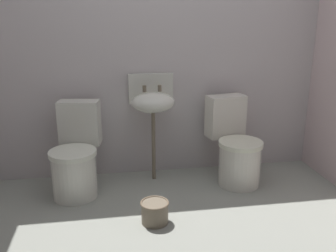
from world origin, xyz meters
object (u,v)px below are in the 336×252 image
Objects in this scene: sink at (153,101)px; bucket at (155,212)px; toilet_left at (76,158)px; toilet_right at (235,148)px.

sink is 4.53× the size of bucket.
sink is 1.05m from bucket.
toilet_right is at bearing -169.89° from toilet_left.
toilet_right reaches higher than bucket.
toilet_right is 3.57× the size of bucket.
toilet_left is 0.79× the size of sink.
toilet_left is at bearing -11.06° from toilet_right.
toilet_right is 0.88m from sink.
toilet_left is 0.85m from sink.
toilet_left is 0.90m from bucket.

